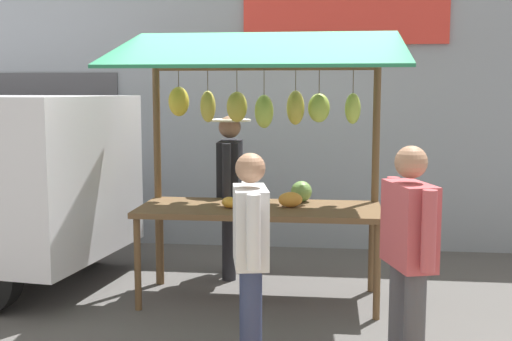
{
  "coord_description": "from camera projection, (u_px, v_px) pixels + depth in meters",
  "views": [
    {
      "loc": [
        -0.64,
        5.8,
        1.94
      ],
      "look_at": [
        0.0,
        0.3,
        1.25
      ],
      "focal_mm": 45.58,
      "sensor_mm": 36.0,
      "label": 1
    }
  ],
  "objects": [
    {
      "name": "shopper_in_grey_tee",
      "position": [
        250.0,
        248.0,
        4.44
      ],
      "size": [
        0.3,
        0.65,
        1.52
      ],
      "rotation": [
        0.0,
        0.0,
        -1.38
      ],
      "color": "navy",
      "rests_on": "ground"
    },
    {
      "name": "vendor_with_sunhat",
      "position": [
        230.0,
        182.0,
        6.69
      ],
      "size": [
        0.43,
        0.71,
        1.68
      ],
      "rotation": [
        0.0,
        0.0,
        1.62
      ],
      "color": "#232328",
      "rests_on": "ground"
    },
    {
      "name": "street_backdrop",
      "position": [
        275.0,
        110.0,
        7.99
      ],
      "size": [
        9.0,
        0.3,
        3.4
      ],
      "color": "#8C939E",
      "rests_on": "ground"
    },
    {
      "name": "market_stall",
      "position": [
        261.0,
        132.0,
        5.9
      ],
      "size": [
        2.5,
        1.46,
        2.5
      ],
      "color": "brown",
      "rests_on": "ground"
    },
    {
      "name": "shopper_with_ponytail",
      "position": [
        409.0,
        248.0,
        4.27
      ],
      "size": [
        0.34,
        0.66,
        1.58
      ],
      "rotation": [
        0.0,
        0.0,
        -1.28
      ],
      "color": "#4C4C51",
      "rests_on": "ground"
    },
    {
      "name": "ground_plane",
      "position": [
        260.0,
        300.0,
        6.03
      ],
      "size": [
        40.0,
        40.0,
        0.0
      ],
      "primitive_type": "plane",
      "color": "#514F4C"
    }
  ]
}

